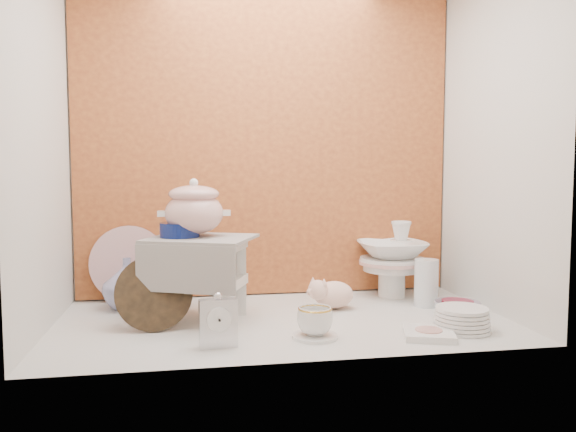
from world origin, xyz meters
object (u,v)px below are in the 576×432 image
at_px(step_stool, 202,278).
at_px(dinner_plate_stack, 462,319).
at_px(floral_platter, 129,264).
at_px(plush_pig, 334,294).
at_px(soup_tureen, 194,207).
at_px(porcelain_tower, 392,259).
at_px(mantel_clock, 218,320).
at_px(gold_rim_teacup, 315,321).
at_px(blue_white_vase, 127,283).
at_px(crystal_bowl, 457,309).

distance_m(step_stool, dinner_plate_stack, 1.02).
bearing_deg(floral_platter, plush_pig, -18.81).
bearing_deg(soup_tureen, porcelain_tower, 14.08).
distance_m(plush_pig, porcelain_tower, 0.40).
bearing_deg(mantel_clock, plush_pig, 36.07).
relative_size(soup_tureen, gold_rim_teacup, 2.14).
height_order(mantel_clock, porcelain_tower, porcelain_tower).
height_order(blue_white_vase, gold_rim_teacup, blue_white_vase).
bearing_deg(floral_platter, dinner_plate_stack, -28.88).
bearing_deg(mantel_clock, floral_platter, 111.64).
xyz_separation_m(dinner_plate_stack, porcelain_tower, (-0.06, 0.59, 0.14)).
relative_size(step_stool, porcelain_tower, 1.09).
relative_size(floral_platter, porcelain_tower, 0.97).
xyz_separation_m(step_stool, mantel_clock, (0.05, -0.37, -0.07)).
distance_m(blue_white_vase, crystal_bowl, 1.41).
bearing_deg(crystal_bowl, floral_platter, 159.89).
bearing_deg(soup_tureen, blue_white_vase, 143.95).
relative_size(crystal_bowl, porcelain_tower, 0.52).
bearing_deg(blue_white_vase, step_stool, -37.00).
xyz_separation_m(soup_tureen, gold_rim_teacup, (0.42, -0.35, -0.39)).
bearing_deg(porcelain_tower, crystal_bowl, -69.50).
bearing_deg(floral_platter, crystal_bowl, -20.11).
xyz_separation_m(plush_pig, crystal_bowl, (0.48, -0.20, -0.04)).
distance_m(soup_tureen, dinner_plate_stack, 1.13).
bearing_deg(step_stool, crystal_bowl, 15.33).
bearing_deg(floral_platter, gold_rim_teacup, -44.35).
bearing_deg(dinner_plate_stack, crystal_bowl, 67.24).
xyz_separation_m(blue_white_vase, plush_pig, (0.88, -0.17, -0.05)).
distance_m(step_stool, gold_rim_teacup, 0.52).
bearing_deg(blue_white_vase, dinner_plate_stack, -24.07).
bearing_deg(plush_pig, gold_rim_teacup, -111.70).
relative_size(blue_white_vase, mantel_clock, 1.19).
relative_size(floral_platter, blue_white_vase, 1.58).
bearing_deg(crystal_bowl, gold_rim_teacup, -162.92).
bearing_deg(step_stool, floral_platter, 152.81).
xyz_separation_m(gold_rim_teacup, porcelain_tower, (0.51, 0.59, 0.12)).
height_order(mantel_clock, dinner_plate_stack, mantel_clock).
relative_size(soup_tureen, porcelain_tower, 0.76).
relative_size(blue_white_vase, porcelain_tower, 0.61).
distance_m(soup_tureen, crystal_bowl, 1.16).
height_order(soup_tureen, floral_platter, soup_tureen).
height_order(soup_tureen, dinner_plate_stack, soup_tureen).
distance_m(gold_rim_teacup, crystal_bowl, 0.68).
relative_size(gold_rim_teacup, porcelain_tower, 0.35).
xyz_separation_m(mantel_clock, plush_pig, (0.52, 0.45, -0.03)).
distance_m(dinner_plate_stack, porcelain_tower, 0.61).
bearing_deg(step_stool, plush_pig, 29.40).
height_order(gold_rim_teacup, porcelain_tower, porcelain_tower).
distance_m(gold_rim_teacup, dinner_plate_stack, 0.56).
bearing_deg(plush_pig, mantel_clock, -137.62).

